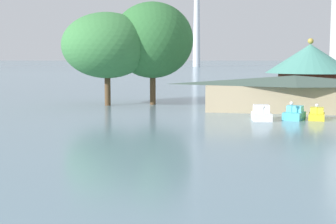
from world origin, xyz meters
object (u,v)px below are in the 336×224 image
(pedal_boat_yellow, at_px, (317,115))
(boathouse, at_px, (294,93))
(pedal_boat_white, at_px, (261,114))
(green_roof_pavilion, at_px, (310,69))
(pedal_boat_cyan, at_px, (294,114))
(shoreline_tree_tall_left, at_px, (107,45))
(shoreline_tree_mid, at_px, (153,40))

(pedal_boat_yellow, xyz_separation_m, boathouse, (-1.71, 6.30, 1.59))
(boathouse, bearing_deg, pedal_boat_white, -113.52)
(pedal_boat_white, xyz_separation_m, green_roof_pavilion, (5.62, 16.00, 3.80))
(pedal_boat_white, height_order, green_roof_pavilion, green_roof_pavilion)
(pedal_boat_yellow, bearing_deg, green_roof_pavilion, -175.17)
(pedal_boat_yellow, bearing_deg, pedal_boat_cyan, -69.65)
(pedal_boat_cyan, xyz_separation_m, pedal_boat_yellow, (2.08, 0.50, -0.08))
(pedal_boat_yellow, bearing_deg, pedal_boat_white, -66.90)
(pedal_boat_white, bearing_deg, shoreline_tree_tall_left, -126.53)
(pedal_boat_white, bearing_deg, green_roof_pavilion, 153.92)
(pedal_boat_yellow, distance_m, shoreline_tree_tall_left, 26.02)
(shoreline_tree_tall_left, bearing_deg, shoreline_tree_mid, 24.69)
(pedal_boat_white, relative_size, pedal_boat_cyan, 1.11)
(shoreline_tree_tall_left, distance_m, shoreline_tree_mid, 5.61)
(shoreline_tree_mid, bearing_deg, pedal_boat_white, -44.02)
(boathouse, bearing_deg, shoreline_tree_mid, 163.10)
(shoreline_tree_tall_left, bearing_deg, pedal_boat_yellow, -21.07)
(pedal_boat_white, bearing_deg, pedal_boat_cyan, 101.33)
(pedal_boat_yellow, distance_m, shoreline_tree_mid, 22.85)
(shoreline_tree_tall_left, height_order, shoreline_tree_mid, shoreline_tree_mid)
(green_roof_pavilion, xyz_separation_m, shoreline_tree_tall_left, (-23.97, -5.48, 2.87))
(pedal_boat_cyan, xyz_separation_m, boathouse, (0.37, 6.79, 1.51))
(pedal_boat_yellow, height_order, shoreline_tree_mid, shoreline_tree_mid)
(boathouse, relative_size, shoreline_tree_mid, 1.59)
(pedal_boat_white, bearing_deg, pedal_boat_yellow, 99.47)
(pedal_boat_white, distance_m, shoreline_tree_tall_left, 22.18)
(pedal_boat_yellow, relative_size, boathouse, 0.15)
(pedal_boat_cyan, bearing_deg, shoreline_tree_mid, -107.25)
(green_roof_pavilion, distance_m, shoreline_tree_mid, 19.49)
(pedal_boat_white, relative_size, pedal_boat_yellow, 1.01)
(pedal_boat_white, bearing_deg, boathouse, 149.76)
(boathouse, bearing_deg, shoreline_tree_tall_left, 172.82)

